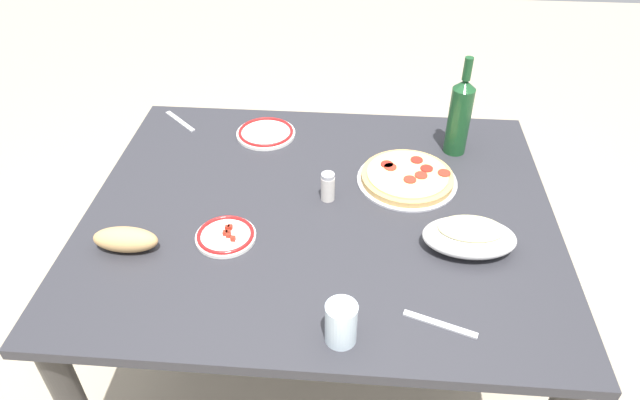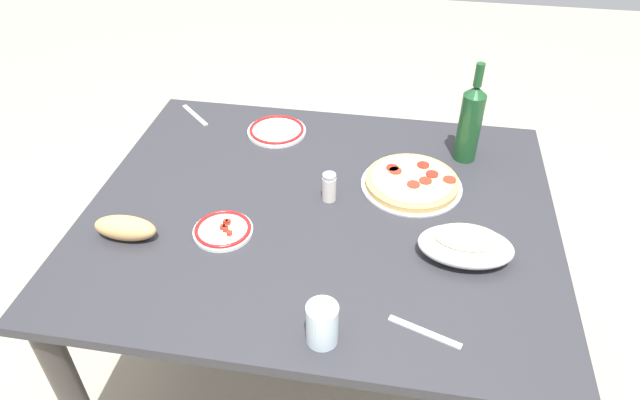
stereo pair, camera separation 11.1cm
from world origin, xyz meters
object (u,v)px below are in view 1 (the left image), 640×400
Objects in this scene: dining_table at (320,237)px; bread_loaf at (126,240)px; water_glass at (341,323)px; spice_shaker at (328,187)px; side_plate_far at (266,133)px; baked_pasta_dish at (470,236)px; wine_bottle at (460,115)px; pepperoni_pizza at (407,177)px; side_plate_near at (226,236)px.

dining_table is 7.72× the size of bread_loaf.
spice_shaker is (0.06, -0.49, -0.01)m from water_glass.
dining_table is 0.16m from spice_shaker.
spice_shaker reaches higher than side_plate_far.
wine_bottle is at bearing -91.57° from baked_pasta_dish.
pepperoni_pizza reaches higher than side_plate_near.
baked_pasta_dish is at bearing 88.43° from wine_bottle.
pepperoni_pizza is at bearing -149.15° from dining_table.
baked_pasta_dish is (-0.39, 0.13, 0.15)m from dining_table.
spice_shaker is (0.38, -0.18, 0.00)m from baked_pasta_dish.
wine_bottle is 0.81m from side_plate_near.
side_plate_near is at bearing -166.16° from bread_loaf.
side_plate_near reaches higher than dining_table.
baked_pasta_dish reaches higher than side_plate_near.
pepperoni_pizza reaches higher than side_plate_far.
wine_bottle reaches higher than baked_pasta_dish.
wine_bottle is (-0.01, -0.46, 0.09)m from baked_pasta_dish.
baked_pasta_dish is at bearing 117.36° from pepperoni_pizza.
dining_table is at bearing -18.27° from baked_pasta_dish.
spice_shaker is (0.39, 0.28, -0.09)m from wine_bottle.
wine_bottle reaches higher than side_plate_near.
wine_bottle is 1.63× the size of side_plate_far.
side_plate_near is 0.32m from spice_shaker.
baked_pasta_dish is 0.75× the size of wine_bottle.
side_plate_near is 1.84× the size of spice_shaker.
pepperoni_pizza is 1.24× the size of baked_pasta_dish.
water_glass is 0.65× the size of side_plate_near.
side_plate_far reaches higher than dining_table.
side_plate_near is 0.52m from side_plate_far.
bread_loaf is 0.56m from spice_shaker.
bread_loaf is 1.94× the size of spice_shaker.
bread_loaf is at bearing 22.92° from dining_table.
side_plate_near is at bearing 36.52° from spice_shaker.
side_plate_far is 0.64m from bread_loaf.
side_plate_far is (0.21, -0.37, 0.12)m from dining_table.
bread_loaf is at bearing 4.84° from baked_pasta_dish.
wine_bottle is at bearing -143.83° from side_plate_near.
wine_bottle is at bearing -149.14° from bread_loaf.
water_glass is (-0.08, 0.45, 0.16)m from dining_table.
wine_bottle is 0.49m from spice_shaker.
side_plate_near is 0.25m from bread_loaf.
side_plate_near is at bearing 1.27° from baked_pasta_dish.
pepperoni_pizza is 2.86× the size of water_glass.
bread_loaf is (0.48, 0.20, 0.14)m from dining_table.
wine_bottle is 0.84m from water_glass.
bread_loaf is (0.27, 0.58, 0.02)m from side_plate_far.
wine_bottle is (-0.41, -0.33, 0.24)m from dining_table.
water_glass reaches higher than side_plate_near.
water_glass is 0.53× the size of side_plate_far.
dining_table is at bearing 38.85° from wine_bottle.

